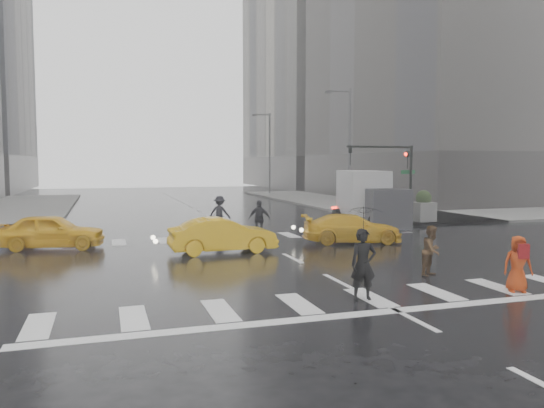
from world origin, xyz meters
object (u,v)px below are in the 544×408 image
object	(u,v)px
pedestrian_orange	(518,264)
traffic_signal_pole	(395,168)
box_truck	(369,197)
taxi_front	(51,231)
taxi_mid	(223,235)
pedestrian_brown	(432,251)

from	to	relation	value
pedestrian_orange	traffic_signal_pole	bearing A→B (deg)	96.26
pedestrian_orange	box_truck	bearing A→B (deg)	101.88
taxi_front	taxi_mid	xyz separation A→B (m)	(6.50, -3.08, -0.03)
taxi_front	traffic_signal_pole	bearing A→B (deg)	-72.12
pedestrian_brown	pedestrian_orange	xyz separation A→B (m)	(0.98, -2.53, -0.00)
taxi_front	box_truck	bearing A→B (deg)	-70.54
pedestrian_brown	taxi_front	distance (m)	14.98
pedestrian_brown	pedestrian_orange	distance (m)	2.71
traffic_signal_pole	pedestrian_orange	distance (m)	15.67
taxi_front	taxi_mid	world-z (taller)	taxi_front
pedestrian_orange	taxi_front	distance (m)	17.37
traffic_signal_pole	pedestrian_brown	distance (m)	13.72
pedestrian_brown	box_truck	xyz separation A→B (m)	(4.38, 12.37, 0.85)
traffic_signal_pole	box_truck	size ratio (longest dim) A/B	0.78
pedestrian_brown	taxi_front	world-z (taller)	pedestrian_brown
traffic_signal_pole	box_truck	bearing A→B (deg)	171.96
traffic_signal_pole	pedestrian_orange	bearing A→B (deg)	-108.46
pedestrian_brown	taxi_front	size ratio (longest dim) A/B	0.37
traffic_signal_pole	taxi_mid	world-z (taller)	traffic_signal_pole
traffic_signal_pole	pedestrian_brown	size ratio (longest dim) A/B	2.85
taxi_front	pedestrian_brown	bearing A→B (deg)	-119.53
taxi_front	box_truck	size ratio (longest dim) A/B	0.73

